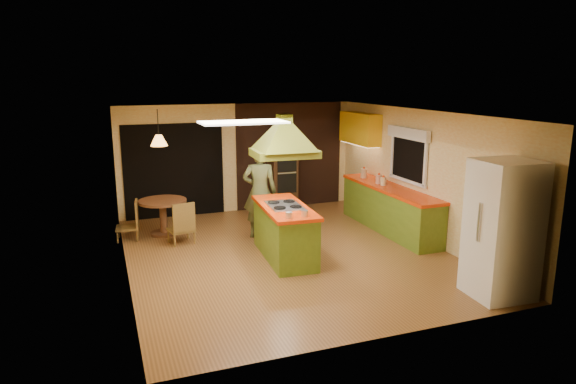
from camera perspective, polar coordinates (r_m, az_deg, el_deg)
name	(u,v)px	position (r m, az deg, el deg)	size (l,w,h in m)	color
ground	(287,254)	(9.28, -0.08, -6.85)	(6.50, 6.50, 0.00)	brown
room_walls	(287,186)	(8.94, -0.08, 0.71)	(5.50, 6.50, 6.50)	#F8E8B2
ceiling_plane	(287,113)	(8.76, -0.08, 8.73)	(6.50, 6.50, 0.00)	silver
brick_panel	(290,155)	(12.35, 0.19, 4.10)	(2.64, 0.03, 2.50)	#381E14
nook_opening	(174,171)	(11.72, -12.52, 2.32)	(2.20, 0.03, 2.10)	black
right_counter	(389,209)	(10.70, 11.20, -1.83)	(0.62, 3.05, 0.92)	olive
upper_cabinets	(360,128)	(11.87, 7.98, 7.02)	(0.34, 1.40, 0.70)	yellow
window_right	(409,146)	(10.42, 13.25, 5.02)	(0.12, 1.35, 1.06)	black
fluor_panel	(243,122)	(7.29, -5.00, 7.73)	(1.20, 0.60, 0.03)	white
kitchen_island	(285,231)	(8.95, -0.38, -4.41)	(0.88, 1.92, 0.95)	olive
range_hood	(284,129)	(8.59, -0.40, 6.97)	(1.09, 0.80, 0.80)	olive
man	(260,192)	(10.00, -3.16, 0.03)	(0.67, 0.44, 1.83)	#4B512B
refrigerator	(503,230)	(7.89, 22.75, -3.87)	(0.82, 0.77, 1.99)	white
wall_oven	(283,173)	(12.05, -0.60, 2.15)	(0.61, 0.62, 1.78)	#402714
dining_table	(163,210)	(10.53, -13.74, -2.00)	(0.95, 0.95, 0.71)	brown
chair_left	(127,220)	(10.41, -17.47, -3.03)	(0.42, 0.42, 0.77)	brown
chair_near	(181,222)	(9.96, -11.83, -3.29)	(0.45, 0.45, 0.82)	brown
pendant_lamp	(159,140)	(10.27, -14.15, 5.58)	(0.33, 0.33, 0.21)	#FF9E3F
canister_large	(364,173)	(11.42, 8.43, 2.08)	(0.14, 0.14, 0.20)	beige
canister_medium	(379,179)	(10.87, 10.06, 1.41)	(0.13, 0.13, 0.18)	beige
canister_small	(383,181)	(10.72, 10.55, 1.18)	(0.12, 0.12, 0.16)	#F0E8C1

